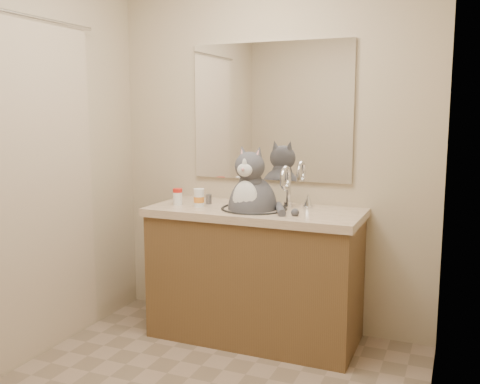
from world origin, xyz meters
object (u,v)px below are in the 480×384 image
cat (252,203)px  pill_bottle_redcap (178,197)px  grey_canister (209,199)px  pill_bottle_orange (199,198)px

cat → pill_bottle_redcap: bearing=-172.8°
pill_bottle_redcap → grey_canister: pill_bottle_redcap is taller
pill_bottle_redcap → pill_bottle_orange: (0.16, -0.01, 0.00)m
pill_bottle_redcap → grey_canister: (0.17, 0.11, -0.02)m
pill_bottle_redcap → grey_canister: 0.20m
pill_bottle_orange → grey_canister: (0.01, 0.12, -0.02)m
pill_bottle_orange → cat: bearing=8.6°
cat → pill_bottle_orange: 0.35m
cat → grey_canister: cat is taller
cat → grey_canister: size_ratio=9.60×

